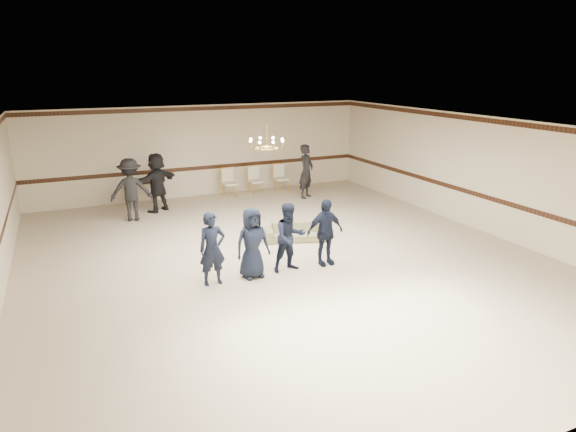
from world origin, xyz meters
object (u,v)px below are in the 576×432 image
(adult_left, at_px, (131,190))
(banquet_chair_right, at_px, (281,178))
(boy_a, at_px, (212,249))
(console_table, at_px, (142,193))
(banquet_chair_mid, at_px, (256,181))
(boy_b, at_px, (252,243))
(chandelier, at_px, (266,135))
(boy_d, at_px, (325,232))
(adult_mid, at_px, (157,182))
(adult_right, at_px, (306,171))
(banquet_chair_left, at_px, (229,183))
(settee, at_px, (296,231))
(boy_c, at_px, (290,237))

(adult_left, bearing_deg, banquet_chair_right, -155.25)
(boy_a, distance_m, console_table, 7.18)
(boy_a, relative_size, banquet_chair_mid, 1.56)
(boy_b, height_order, banquet_chair_mid, boy_b)
(boy_a, bearing_deg, console_table, 91.13)
(chandelier, height_order, boy_d, chandelier)
(adult_mid, bearing_deg, boy_d, 82.93)
(boy_a, relative_size, adult_right, 0.84)
(boy_a, relative_size, boy_d, 1.00)
(adult_left, height_order, banquet_chair_mid, adult_left)
(chandelier, relative_size, boy_a, 0.60)
(console_table, bearing_deg, boy_b, -86.03)
(adult_right, relative_size, banquet_chair_left, 1.87)
(boy_a, distance_m, settee, 3.41)
(boy_c, height_order, settee, boy_c)
(adult_mid, xyz_separation_m, console_table, (-0.37, 0.95, -0.54))
(chandelier, xyz_separation_m, banquet_chair_left, (0.69, 5.26, -2.37))
(banquet_chair_right, distance_m, console_table, 5.01)
(adult_right, bearing_deg, boy_d, -150.72)
(boy_d, distance_m, banquet_chair_mid, 7.03)
(banquet_chair_right, bearing_deg, boy_d, -104.24)
(chandelier, xyz_separation_m, banquet_chair_mid, (1.69, 5.26, -2.37))
(chandelier, distance_m, boy_d, 2.79)
(boy_a, height_order, console_table, boy_a)
(boy_c, bearing_deg, console_table, 103.60)
(boy_a, xyz_separation_m, adult_right, (5.11, 5.81, 0.16))
(boy_b, distance_m, boy_c, 0.90)
(boy_c, height_order, banquet_chair_right, boy_c)
(boy_b, xyz_separation_m, adult_mid, (-0.89, 6.21, 0.16))
(boy_b, xyz_separation_m, settee, (1.92, 1.83, -0.55))
(boy_d, xyz_separation_m, console_table, (-3.06, 7.16, -0.39))
(settee, relative_size, adult_mid, 0.86)
(chandelier, relative_size, adult_right, 0.50)
(boy_c, bearing_deg, adult_mid, 102.91)
(boy_c, distance_m, banquet_chair_mid, 7.21)
(boy_d, bearing_deg, boy_a, 178.87)
(settee, relative_size, banquet_chair_mid, 1.61)
(boy_a, distance_m, adult_right, 7.74)
(adult_mid, bearing_deg, boy_a, 59.43)
(boy_c, relative_size, banquet_chair_mid, 1.56)
(chandelier, xyz_separation_m, boy_c, (-0.15, -1.70, -2.09))
(boy_c, bearing_deg, adult_left, 112.84)
(banquet_chair_left, xyz_separation_m, banquet_chair_mid, (1.00, 0.00, 0.00))
(chandelier, distance_m, boy_a, 3.33)
(boy_c, distance_m, adult_mid, 6.47)
(boy_c, height_order, adult_left, adult_left)
(chandelier, relative_size, boy_b, 0.60)
(boy_d, relative_size, banquet_chair_left, 1.56)
(chandelier, height_order, boy_b, chandelier)
(boy_c, bearing_deg, boy_a, 176.83)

